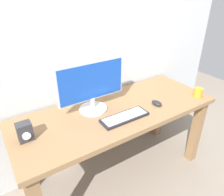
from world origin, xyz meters
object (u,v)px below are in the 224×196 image
object	(u,v)px
coffee_mug	(198,92)
mouse	(157,103)
keyboard_primary	(125,117)
desk	(117,121)
audio_controller	(25,132)
monitor	(92,86)

from	to	relation	value
coffee_mug	mouse	bearing A→B (deg)	168.32
keyboard_primary	desk	bearing A→B (deg)	79.49
keyboard_primary	audio_controller	size ratio (longest dim) A/B	3.01
mouse	audio_controller	xyz separation A→B (m)	(-1.03, 0.14, 0.04)
audio_controller	desk	bearing A→B (deg)	-0.95
audio_controller	coffee_mug	size ratio (longest dim) A/B	1.57
desk	coffee_mug	bearing A→B (deg)	-16.11
monitor	coffee_mug	size ratio (longest dim) A/B	6.88
desk	keyboard_primary	xyz separation A→B (m)	(-0.03, -0.14, 0.13)
keyboard_primary	monitor	bearing A→B (deg)	119.22
monitor	mouse	size ratio (longest dim) A/B	5.65
monitor	audio_controller	size ratio (longest dim) A/B	4.39
audio_controller	keyboard_primary	bearing A→B (deg)	-12.54
mouse	audio_controller	size ratio (longest dim) A/B	0.78
coffee_mug	keyboard_primary	bearing A→B (deg)	174.60
keyboard_primary	coffee_mug	world-z (taller)	coffee_mug
desk	mouse	size ratio (longest dim) A/B	17.10
audio_controller	coffee_mug	distance (m)	1.47
coffee_mug	monitor	bearing A→B (deg)	160.37
monitor	keyboard_primary	bearing A→B (deg)	-60.78
monitor	desk	bearing A→B (deg)	-33.35
desk	audio_controller	size ratio (longest dim) A/B	13.28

